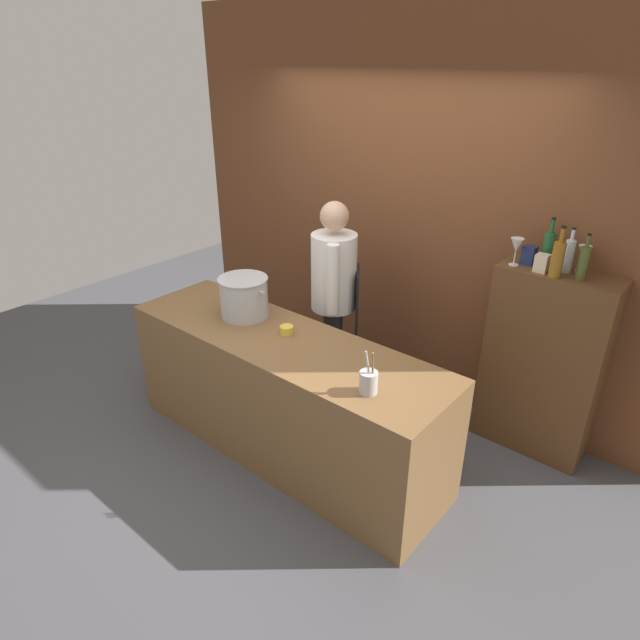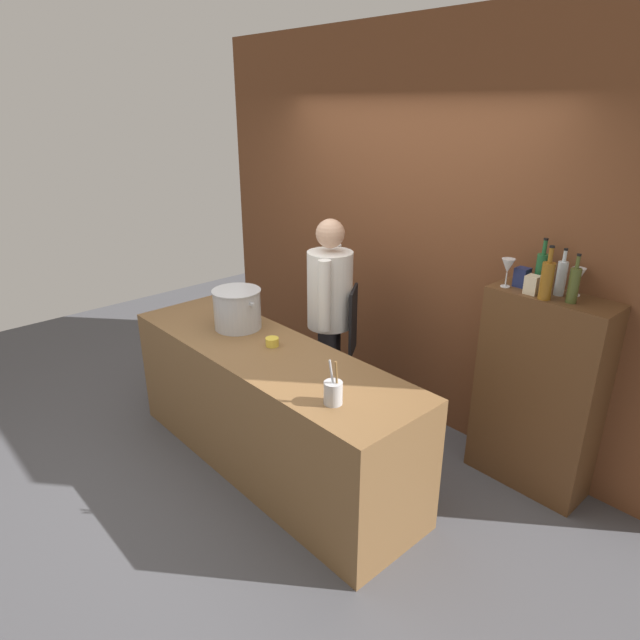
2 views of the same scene
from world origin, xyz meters
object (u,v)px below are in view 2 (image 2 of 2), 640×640
Objects in this scene: butter_jar at (272,342)px; wine_bottle_olive at (574,285)px; wine_glass_tall at (508,267)px; wine_bottle_green at (541,271)px; spice_tin_navy at (522,277)px; spice_tin_cream at (533,285)px; utensil_crock at (333,392)px; wine_bottle_clear at (561,277)px; wine_bottle_amber at (547,280)px; wine_glass_short at (578,276)px; stockpot_large at (237,309)px; chef at (330,310)px.

wine_bottle_olive is (1.47, 1.07, 0.53)m from butter_jar.
wine_glass_tall is (-0.41, -0.02, 0.02)m from wine_bottle_olive.
wine_bottle_green is 2.67× the size of spice_tin_navy.
wine_bottle_green is at bearing 16.26° from spice_tin_navy.
spice_tin_cream is at bearing -35.48° from spice_tin_navy.
spice_tin_navy is (0.30, 1.34, 0.44)m from utensil_crock.
spice_tin_cream is (-0.12, -0.10, -0.05)m from wine_bottle_clear.
wine_bottle_amber is at bearing -28.66° from spice_tin_navy.
butter_jar is at bearing -139.98° from wine_bottle_clear.
wine_bottle_clear is (1.36, 1.14, 0.53)m from butter_jar.
wine_bottle_amber is 0.25m from spice_tin_navy.
wine_bottle_green is 1.12× the size of wine_bottle_clear.
wine_bottle_amber is 0.22m from wine_glass_short.
wine_bottle_clear reaches higher than stockpot_large.
wine_bottle_green is at bearing 126.92° from wine_bottle_amber.
wine_bottle_green is 2.85× the size of spice_tin_cream.
stockpot_large is 2.15m from wine_bottle_clear.
wine_bottle_clear is 0.10m from wine_glass_short.
utensil_crock is at bearing -112.73° from wine_bottle_amber.
butter_jar is 1.76m from wine_bottle_amber.
wine_bottle_amber is (1.34, 1.01, 0.54)m from butter_jar.
wine_glass_short is (0.20, 0.06, -0.00)m from wine_bottle_green.
wine_glass_short is (1.86, 1.20, 0.42)m from stockpot_large.
spice_tin_navy is at bearing 35.64° from stockpot_large.
utensil_crock is (0.92, -0.85, 0.00)m from chef.
wine_glass_short reaches higher than butter_jar.
wine_bottle_clear is (0.13, -0.01, -0.01)m from wine_bottle_green.
wine_bottle_clear is at bearing -135.92° from wine_glass_short.
utensil_crock is 0.83× the size of wine_bottle_amber.
wine_glass_tall is 1.60× the size of spice_tin_cream.
utensil_crock is at bearing -111.60° from wine_bottle_clear.
spice_tin_navy is (-0.21, 0.12, -0.06)m from wine_bottle_amber.
butter_jar is 0.31× the size of wine_bottle_clear.
wine_bottle_green is at bearing -104.29° from chef.
utensil_crock is 1.52m from wine_bottle_green.
butter_jar is at bearing 165.25° from utensil_crock.
butter_jar is (-0.82, 0.22, -0.04)m from utensil_crock.
chef is 14.61× the size of spice_tin_cream.
spice_tin_navy is at bearing -163.74° from wine_bottle_green.
wine_bottle_amber reaches higher than wine_bottle_olive.
wine_bottle_olive is (1.57, 0.44, 0.49)m from chef.
utensil_crock is 0.93× the size of wine_bottle_clear.
utensil_crock is 0.83× the size of wine_bottle_green.
wine_glass_short is at bearing 15.18° from wine_bottle_green.
wine_bottle_clear is at bearing 39.41° from spice_tin_cream.
utensil_crock is (1.25, -0.23, -0.08)m from stockpot_large.
wine_bottle_green is at bearing 33.42° from wine_glass_tall.
wine_bottle_green is (0.41, 1.37, 0.50)m from utensil_crock.
utensil_crock is 1.47× the size of wine_glass_tall.
spice_tin_cream is at bearing -174.50° from wine_bottle_olive.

